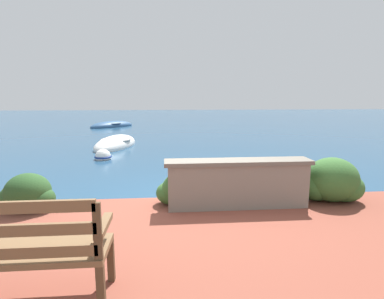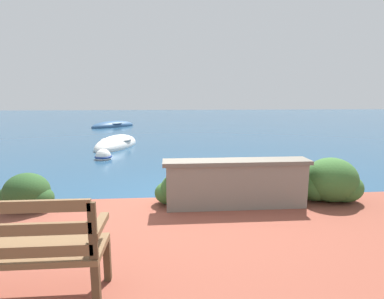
{
  "view_description": "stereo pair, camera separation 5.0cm",
  "coord_description": "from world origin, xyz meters",
  "px_view_note": "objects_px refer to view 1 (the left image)",
  "views": [
    {
      "loc": [
        -0.3,
        -4.82,
        1.88
      ],
      "look_at": [
        0.39,
        3.35,
        0.44
      ],
      "focal_mm": 28.0,
      "sensor_mm": 36.0,
      "label": 1
    },
    {
      "loc": [
        -0.25,
        -4.82,
        1.88
      ],
      "look_at": [
        0.39,
        3.35,
        0.44
      ],
      "focal_mm": 28.0,
      "sensor_mm": 36.0,
      "label": 2
    }
  ],
  "objects_px": {
    "park_bench": "(26,248)",
    "rowboat_mid": "(112,126)",
    "mooring_buoy": "(103,157)",
    "rowboat_nearest": "(116,145)"
  },
  "relations": [
    {
      "from": "park_bench",
      "to": "rowboat_nearest",
      "type": "relative_size",
      "value": 0.42
    },
    {
      "from": "park_bench",
      "to": "rowboat_mid",
      "type": "relative_size",
      "value": 0.43
    },
    {
      "from": "mooring_buoy",
      "to": "park_bench",
      "type": "bearing_deg",
      "value": -83.09
    },
    {
      "from": "park_bench",
      "to": "rowboat_nearest",
      "type": "xyz_separation_m",
      "value": [
        -0.83,
        9.24,
        -0.64
      ]
    },
    {
      "from": "park_bench",
      "to": "rowboat_nearest",
      "type": "height_order",
      "value": "park_bench"
    },
    {
      "from": "rowboat_mid",
      "to": "rowboat_nearest",
      "type": "bearing_deg",
      "value": -123.04
    },
    {
      "from": "park_bench",
      "to": "mooring_buoy",
      "type": "relative_size",
      "value": 2.44
    },
    {
      "from": "park_bench",
      "to": "rowboat_mid",
      "type": "bearing_deg",
      "value": 96.96
    },
    {
      "from": "park_bench",
      "to": "rowboat_mid",
      "type": "xyz_separation_m",
      "value": [
        -2.38,
        17.24,
        -0.65
      ]
    },
    {
      "from": "rowboat_mid",
      "to": "mooring_buoy",
      "type": "xyz_separation_m",
      "value": [
        1.55,
        -10.38,
        0.03
      ]
    }
  ]
}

